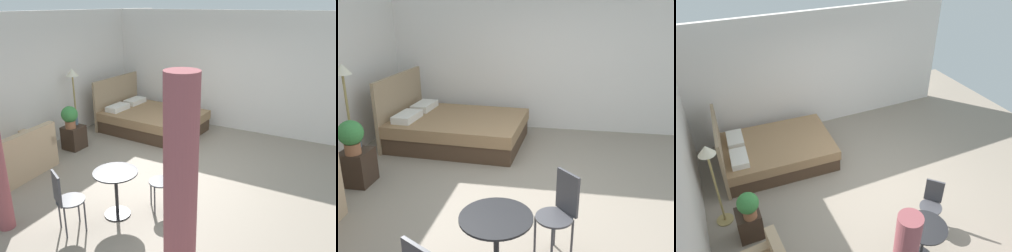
% 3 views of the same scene
% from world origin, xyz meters
% --- Properties ---
extents(ground_plane, '(8.66, 9.42, 0.02)m').
position_xyz_m(ground_plane, '(0.00, 0.00, -0.01)').
color(ground_plane, gray).
extents(wall_back, '(8.66, 0.12, 2.80)m').
position_xyz_m(wall_back, '(0.00, 3.21, 1.40)').
color(wall_back, silver).
rests_on(wall_back, ground).
extents(wall_right, '(0.12, 6.42, 2.80)m').
position_xyz_m(wall_right, '(2.83, 0.00, 1.40)').
color(wall_right, silver).
rests_on(wall_right, ground).
extents(bed, '(1.74, 2.34, 1.22)m').
position_xyz_m(bed, '(1.67, 1.62, 0.28)').
color(bed, '#473323').
rests_on(bed, ground).
extents(couch, '(1.38, 0.91, 0.86)m').
position_xyz_m(couch, '(-1.46, 2.53, 0.29)').
color(couch, tan).
rests_on(couch, ground).
extents(nightstand, '(0.40, 0.38, 0.49)m').
position_xyz_m(nightstand, '(-0.04, 2.48, 0.25)').
color(nightstand, '#38281E').
rests_on(nightstand, ground).
extents(potted_plant, '(0.34, 0.34, 0.47)m').
position_xyz_m(potted_plant, '(-0.14, 2.45, 0.76)').
color(potted_plant, '#935B3D').
rests_on(potted_plant, nightstand).
extents(vase, '(0.13, 0.13, 0.18)m').
position_xyz_m(vase, '(0.08, 2.53, 0.58)').
color(vase, slate).
rests_on(vase, nightstand).
extents(floor_lamp, '(0.29, 0.29, 1.60)m').
position_xyz_m(floor_lamp, '(0.44, 2.84, 1.25)').
color(floor_lamp, '#99844C').
rests_on(floor_lamp, ground).
extents(balcony_table, '(0.64, 0.64, 0.70)m').
position_xyz_m(balcony_table, '(-1.59, 0.20, 0.49)').
color(balcony_table, black).
rests_on(balcony_table, ground).
extents(cafe_chair_near_window, '(0.51, 0.51, 0.90)m').
position_xyz_m(cafe_chair_near_window, '(-2.25, 0.55, 0.54)').
color(cafe_chair_near_window, '#3F3F44').
rests_on(cafe_chair_near_window, ground).
extents(cafe_chair_near_couch, '(0.52, 0.52, 0.89)m').
position_xyz_m(cafe_chair_near_couch, '(-1.08, -0.34, 0.53)').
color(cafe_chair_near_couch, '#3F3F44').
rests_on(cafe_chair_near_couch, ground).
extents(curtain_left, '(0.31, 0.31, 2.43)m').
position_xyz_m(curtain_left, '(-2.58, -1.32, 1.21)').
color(curtain_left, '#994C51').
rests_on(curtain_left, ground).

